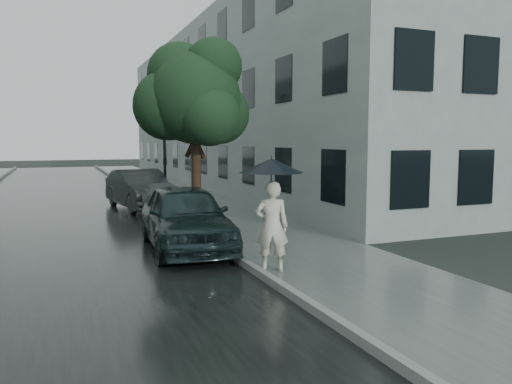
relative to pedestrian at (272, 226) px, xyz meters
name	(u,v)px	position (x,y,z in m)	size (l,w,h in m)	color
ground	(326,266)	(1.20, -0.06, -0.91)	(120.00, 120.00, 0.00)	black
sidewalk	(191,200)	(1.45, 11.94, -0.91)	(3.50, 60.00, 0.01)	slate
kerb_near	(149,201)	(-0.38, 11.94, -0.84)	(0.15, 60.00, 0.15)	slate
asphalt_road	(59,207)	(-3.88, 11.94, -0.91)	(6.85, 60.00, 0.00)	black
building_near	(244,108)	(6.67, 19.44, 3.59)	(7.02, 36.00, 9.00)	gray
pedestrian	(272,226)	(0.00, 0.00, 0.00)	(0.66, 0.43, 1.80)	beige
umbrella	(271,166)	(-0.02, 0.01, 1.20)	(1.30, 1.30, 1.36)	black
street_tree	(194,97)	(-0.25, 4.87, 2.89)	(3.34, 3.04, 5.44)	#332619
lamp_post	(161,136)	(0.26, 12.34, 1.84)	(0.82, 0.47, 4.79)	black
car_near	(185,217)	(-1.09, 2.68, -0.13)	(1.82, 4.53, 1.54)	#182829
car_far	(140,189)	(-1.00, 10.12, -0.16)	(1.58, 4.52, 1.49)	#25282A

